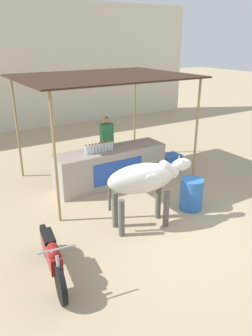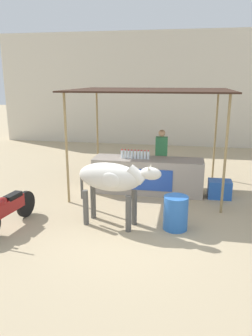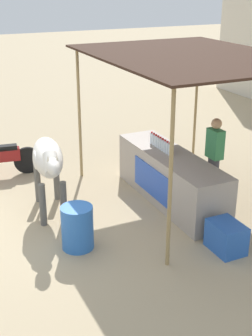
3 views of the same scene
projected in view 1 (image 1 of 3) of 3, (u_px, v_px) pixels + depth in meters
The scene contains 10 objects.
ground_plane at pixel (161, 218), 7.11m from camera, with size 60.00×60.00×0.00m, color tan.
building_wall_far at pixel (27, 67), 13.42m from camera, with size 16.00×0.50×5.13m, color beige.
stall_counter at pixel (111, 166), 8.67m from camera, with size 3.00×0.82×0.96m.
stall_awning at pixel (103, 80), 8.10m from camera, with size 4.20×3.20×2.80m.
water_bottle_row at pixel (99, 148), 8.24m from camera, with size 0.79×0.07×0.25m.
vendor_behind_counter at pixel (107, 144), 9.28m from camera, with size 0.34×0.22×1.65m.
cooler_box at pixel (170, 162), 9.63m from camera, with size 0.60×0.44×0.48m, color blue.
water_barrel at pixel (191, 194), 7.39m from camera, with size 0.51×0.51×0.72m, color blue.
cow at pixel (144, 180), 6.45m from camera, with size 1.85×0.76×1.44m.
motorcycle_parked at pixel (52, 255), 5.21m from camera, with size 0.55×1.79×0.90m.
Camera 1 is at (-3.91, -4.88, 3.63)m, focal length 35.00 mm.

